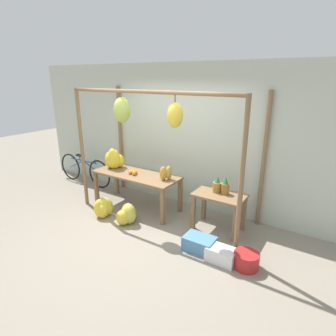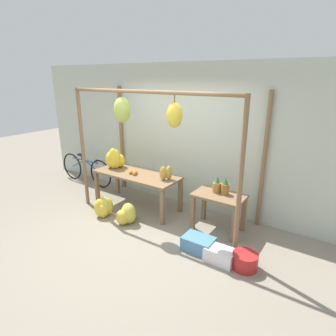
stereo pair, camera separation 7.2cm
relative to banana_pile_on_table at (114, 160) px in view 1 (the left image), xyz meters
The scene contains 15 objects.
ground_plane 1.77m from the banana_pile_on_table, 35.34° to the right, with size 20.00×20.00×0.00m, color gray.
shop_wall_back 1.51m from the banana_pile_on_table, 29.85° to the left, with size 8.00×0.08×2.80m.
stall_awning 1.45m from the banana_pile_on_table, 12.02° to the right, with size 3.30×1.27×2.34m.
display_table_main 0.67m from the banana_pile_on_table, ahead, with size 1.76×0.70×0.72m.
display_table_side 2.36m from the banana_pile_on_table, ahead, with size 0.85×0.52×0.66m.
banana_pile_on_table is the anchor object (origin of this frame).
orange_pile 0.62m from the banana_pile_on_table, ahead, with size 0.19×0.16×0.09m.
pineapple_cluster 2.33m from the banana_pile_on_table, ahead, with size 0.29×0.14×0.31m.
banana_pile_ground_left 1.05m from the banana_pile_on_table, 64.49° to the right, with size 0.35×0.42×0.38m.
banana_pile_ground_right 1.30m from the banana_pile_on_table, 36.21° to the right, with size 0.39×0.45×0.37m.
fruit_crate_white 2.57m from the banana_pile_on_table, 16.04° to the right, with size 0.47×0.32×0.22m.
blue_bucket 3.25m from the banana_pile_on_table, 12.57° to the right, with size 0.35×0.35×0.22m.
parked_bicycle 1.46m from the banana_pile_on_table, 167.09° to the left, with size 1.73×0.08×0.72m.
papaya_pile 1.29m from the banana_pile_on_table, ahead, with size 0.22×0.24×0.26m.
fruit_crate_purple 2.95m from the banana_pile_on_table, 15.20° to the right, with size 0.42×0.29×0.20m.
Camera 1 is at (2.74, -3.17, 2.54)m, focal length 30.00 mm.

